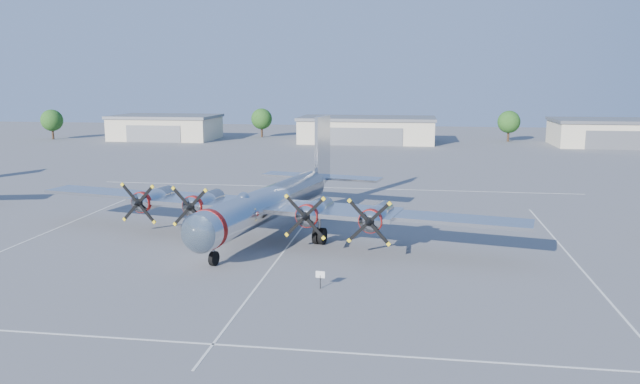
# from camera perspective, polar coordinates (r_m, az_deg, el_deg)

# --- Properties ---
(ground) EXTENTS (260.00, 260.00, 0.00)m
(ground) POSITION_cam_1_polar(r_m,az_deg,el_deg) (53.50, -2.37, -4.19)
(ground) COLOR #59595C
(ground) RESTS_ON ground
(parking_lines) EXTENTS (60.00, 50.08, 0.01)m
(parking_lines) POSITION_cam_1_polar(r_m,az_deg,el_deg) (51.84, -2.73, -4.66)
(parking_lines) COLOR silver
(parking_lines) RESTS_ON ground
(hangar_west) EXTENTS (22.60, 14.60, 5.40)m
(hangar_west) POSITION_cam_1_polar(r_m,az_deg,el_deg) (144.10, -13.91, 5.78)
(hangar_west) COLOR beige
(hangar_west) RESTS_ON ground
(hangar_center) EXTENTS (28.60, 14.60, 5.40)m
(hangar_center) POSITION_cam_1_polar(r_m,az_deg,el_deg) (133.60, 4.33, 5.72)
(hangar_center) COLOR beige
(hangar_center) RESTS_ON ground
(hangar_east) EXTENTS (20.60, 14.60, 5.40)m
(hangar_east) POSITION_cam_1_polar(r_m,az_deg,el_deg) (138.57, 24.61, 4.98)
(hangar_east) COLOR beige
(hangar_east) RESTS_ON ground
(tree_far_west) EXTENTS (4.80, 4.80, 6.64)m
(tree_far_west) POSITION_cam_1_polar(r_m,az_deg,el_deg) (151.88, -23.31, 6.03)
(tree_far_west) COLOR #382619
(tree_far_west) RESTS_ON ground
(tree_west) EXTENTS (4.80, 4.80, 6.64)m
(tree_west) POSITION_cam_1_polar(r_m,az_deg,el_deg) (145.39, -5.36, 6.67)
(tree_west) COLOR #382619
(tree_west) RESTS_ON ground
(tree_east) EXTENTS (4.80, 4.80, 6.64)m
(tree_east) POSITION_cam_1_polar(r_m,az_deg,el_deg) (140.59, 16.89, 6.15)
(tree_east) COLOR #382619
(tree_east) RESTS_ON ground
(main_bomber_b29) EXTENTS (48.52, 37.94, 9.58)m
(main_bomber_b29) POSITION_cam_1_polar(r_m,az_deg,el_deg) (55.00, -4.34, -3.81)
(main_bomber_b29) COLOR silver
(main_bomber_b29) RESTS_ON ground
(info_placard) EXTENTS (0.61, 0.12, 1.17)m
(info_placard) POSITION_cam_1_polar(r_m,az_deg,el_deg) (40.61, 0.03, -7.72)
(info_placard) COLOR black
(info_placard) RESTS_ON ground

